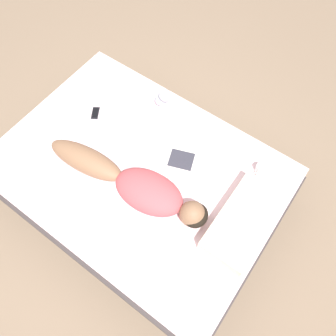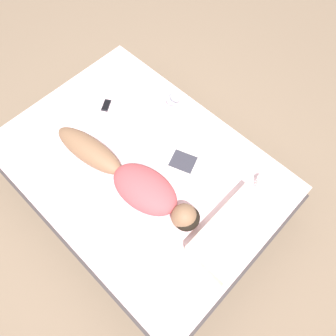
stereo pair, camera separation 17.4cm
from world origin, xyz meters
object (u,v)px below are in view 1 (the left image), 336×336
object	(u,v)px
coffee_mug	(260,169)
cell_phone	(95,113)
person	(133,184)
open_magazine	(185,147)

from	to	relation	value
coffee_mug	cell_phone	xyz separation A→B (m)	(0.34, -1.46, -0.04)
person	open_magazine	bearing A→B (deg)	161.74
open_magazine	person	bearing A→B (deg)	-31.46
open_magazine	cell_phone	xyz separation A→B (m)	(0.17, -0.85, 0.00)
open_magazine	coffee_mug	size ratio (longest dim) A/B	5.27
coffee_mug	cell_phone	bearing A→B (deg)	-76.92
open_magazine	cell_phone	world-z (taller)	same
person	open_magazine	distance (m)	0.56
open_magazine	cell_phone	size ratio (longest dim) A/B	4.08
coffee_mug	open_magazine	bearing A→B (deg)	-74.78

